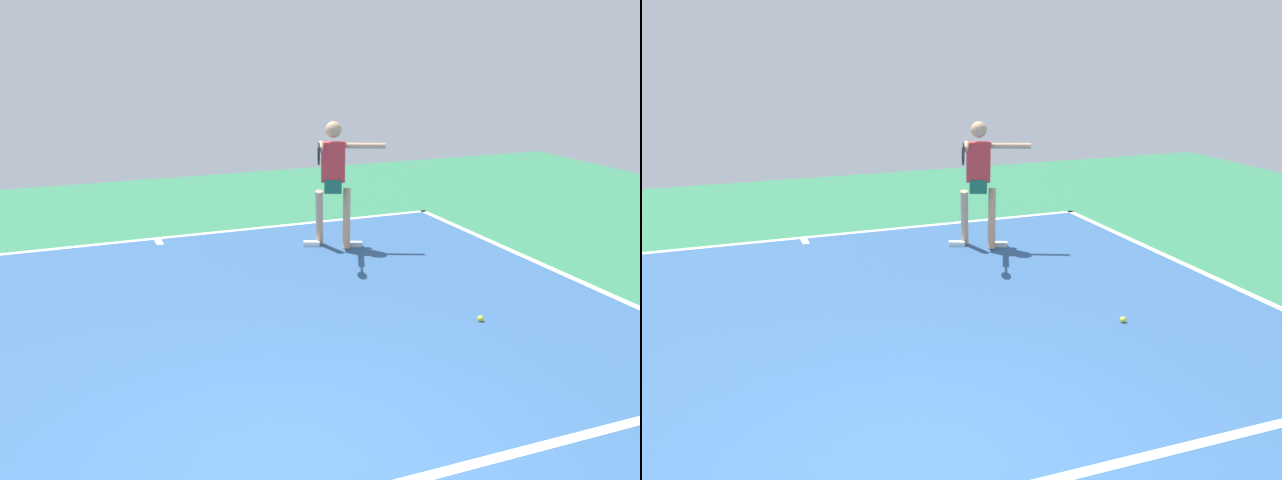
# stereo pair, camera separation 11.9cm
# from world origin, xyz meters

# --- Properties ---
(ground_plane) EXTENTS (22.01, 22.01, 0.00)m
(ground_plane) POSITION_xyz_m (0.00, 0.00, 0.00)
(ground_plane) COLOR #2D754C
(court_surface) EXTENTS (9.43, 12.64, 0.00)m
(court_surface) POSITION_xyz_m (0.00, 0.00, 0.00)
(court_surface) COLOR #2D5484
(court_surface) RESTS_ON ground_plane
(court_line_baseline_near) EXTENTS (9.43, 0.10, 0.01)m
(court_line_baseline_near) POSITION_xyz_m (0.00, -6.27, 0.00)
(court_line_baseline_near) COLOR white
(court_line_baseline_near) RESTS_ON ground_plane
(court_line_centre_mark) EXTENTS (0.10, 0.30, 0.01)m
(court_line_centre_mark) POSITION_xyz_m (0.00, -6.07, 0.00)
(court_line_centre_mark) COLOR white
(court_line_centre_mark) RESTS_ON ground_plane
(tennis_player) EXTENTS (1.29, 1.17, 1.84)m
(tennis_player) POSITION_xyz_m (-2.35, -4.87, 1.07)
(tennis_player) COLOR tan
(tennis_player) RESTS_ON ground_plane
(tennis_ball_near_player) EXTENTS (0.07, 0.07, 0.07)m
(tennis_ball_near_player) POSITION_xyz_m (-2.77, -1.75, 0.03)
(tennis_ball_near_player) COLOR yellow
(tennis_ball_near_player) RESTS_ON ground_plane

